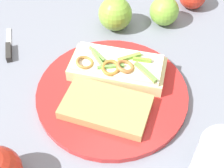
% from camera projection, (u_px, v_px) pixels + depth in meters
% --- Properties ---
extents(ground_plane, '(2.00, 2.00, 0.00)m').
position_uv_depth(ground_plane, '(112.00, 95.00, 0.63)').
color(ground_plane, slate).
rests_on(ground_plane, ground).
extents(plate, '(0.30, 0.30, 0.01)m').
position_uv_depth(plate, '(112.00, 93.00, 0.63)').
color(plate, red).
rests_on(plate, ground_plane).
extents(sandwich, '(0.18, 0.20, 0.05)m').
position_uv_depth(sandwich, '(117.00, 67.00, 0.64)').
color(sandwich, beige).
rests_on(sandwich, plate).
extents(bread_slice_side, '(0.17, 0.18, 0.02)m').
position_uv_depth(bread_slice_side, '(106.00, 107.00, 0.59)').
color(bread_slice_side, tan).
rests_on(bread_slice_side, plate).
extents(apple_2, '(0.08, 0.08, 0.08)m').
position_uv_depth(apple_2, '(115.00, 14.00, 0.74)').
color(apple_2, '#79AA38').
rests_on(apple_2, ground_plane).
extents(apple_4, '(0.10, 0.10, 0.07)m').
position_uv_depth(apple_4, '(164.00, 11.00, 0.76)').
color(apple_4, '#77B03A').
rests_on(apple_4, ground_plane).
extents(drinking_glass, '(0.07, 0.07, 0.12)m').
position_uv_depth(drinking_glass, '(217.00, 167.00, 0.47)').
color(drinking_glass, silver).
rests_on(drinking_glass, ground_plane).
extents(knife, '(0.06, 0.11, 0.01)m').
position_uv_depth(knife, '(9.00, 48.00, 0.71)').
color(knife, silver).
rests_on(knife, ground_plane).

